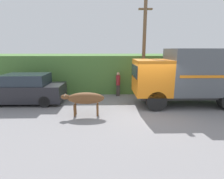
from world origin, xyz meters
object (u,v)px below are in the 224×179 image
Objects in this scene: utility_pole at (144,47)px; pedestrian_on_hill at (118,83)px; brown_cow at (85,98)px; cargo_truck at (193,75)px; parked_suv at (26,89)px.

pedestrian_on_hill is at bearing -175.69° from utility_pole.
utility_pole is (3.58, 3.81, 2.52)m from brown_cow.
cargo_truck is 0.98× the size of utility_pole.
pedestrian_on_hill is at bearing 149.83° from cargo_truck.
utility_pole is at bearing -170.37° from pedestrian_on_hill.
cargo_truck reaches higher than pedestrian_on_hill.
parked_suv is (-3.85, 2.13, -0.01)m from brown_cow.
cargo_truck is at bearing 157.67° from pedestrian_on_hill.
cargo_truck reaches higher than parked_suv.
brown_cow is at bearing -168.36° from cargo_truck.
pedestrian_on_hill reaches higher than brown_cow.
parked_suv is at bearing -167.25° from utility_pole.
utility_pole reaches higher than brown_cow.
utility_pole reaches higher than cargo_truck.
pedestrian_on_hill is (1.84, 3.68, 0.08)m from brown_cow.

